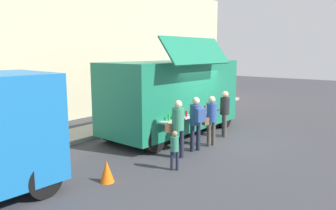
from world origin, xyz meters
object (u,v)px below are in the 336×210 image
at_px(customer_front_ordering, 211,117).
at_px(child_near_queue, 175,147).
at_px(customer_extra_browsing, 225,110).
at_px(trash_bin, 182,103).
at_px(customer_mid_with_backpack, 196,118).
at_px(food_truck_main, 173,95).
at_px(customer_rear_waiting, 177,124).
at_px(traffic_cone_orange, 107,172).

relative_size(customer_front_ordering, child_near_queue, 1.56).
bearing_deg(customer_extra_browsing, trash_bin, -74.81).
distance_m(trash_bin, customer_front_ordering, 6.31).
distance_m(customer_front_ordering, customer_extra_browsing, 1.42).
bearing_deg(customer_mid_with_backpack, customer_front_ordering, -71.81).
bearing_deg(customer_extra_browsing, customer_front_ordering, 61.16).
relative_size(food_truck_main, child_near_queue, 5.39).
distance_m(customer_rear_waiting, customer_extra_browsing, 3.12).
height_order(food_truck_main, traffic_cone_orange, food_truck_main).
xyz_separation_m(food_truck_main, customer_front_ordering, (-0.54, -2.03, -0.54)).
distance_m(trash_bin, customer_rear_waiting, 7.53).
xyz_separation_m(traffic_cone_orange, customer_extra_browsing, (5.71, -0.26, 0.77)).
bearing_deg(customer_rear_waiting, food_truck_main, -0.75).
bearing_deg(food_truck_main, customer_mid_with_backpack, -122.80).
xyz_separation_m(food_truck_main, child_near_queue, (-3.15, -2.41, -0.90)).
height_order(customer_front_ordering, customer_rear_waiting, customer_rear_waiting).
height_order(trash_bin, child_near_queue, child_near_queue).
xyz_separation_m(food_truck_main, trash_bin, (3.99, 2.32, -1.08)).
relative_size(customer_rear_waiting, customer_extra_browsing, 1.02).
distance_m(traffic_cone_orange, customer_rear_waiting, 2.72).
height_order(customer_front_ordering, child_near_queue, customer_front_ordering).
relative_size(traffic_cone_orange, customer_front_ordering, 0.32).
xyz_separation_m(customer_mid_with_backpack, child_near_queue, (-1.80, -0.45, -0.43)).
height_order(traffic_cone_orange, trash_bin, trash_bin).
bearing_deg(customer_front_ordering, child_near_queue, 111.84).
distance_m(traffic_cone_orange, customer_extra_browsing, 5.77).
relative_size(trash_bin, customer_front_ordering, 0.56).
relative_size(customer_front_ordering, customer_rear_waiting, 0.97).
height_order(food_truck_main, child_near_queue, food_truck_main).
bearing_deg(customer_mid_with_backpack, customer_extra_browsing, -62.63).
height_order(traffic_cone_orange, child_near_queue, child_near_queue).
xyz_separation_m(food_truck_main, traffic_cone_orange, (-4.84, -1.56, -1.29)).
distance_m(food_truck_main, trash_bin, 4.74).
relative_size(traffic_cone_orange, customer_extra_browsing, 0.31).
distance_m(customer_rear_waiting, child_near_queue, 1.13).
bearing_deg(trash_bin, customer_mid_with_backpack, -141.35).
xyz_separation_m(customer_mid_with_backpack, customer_rear_waiting, (-0.90, 0.10, -0.03)).
bearing_deg(customer_mid_with_backpack, customer_rear_waiting, 107.31).
height_order(trash_bin, customer_rear_waiting, customer_rear_waiting).
bearing_deg(child_near_queue, customer_front_ordering, -29.53).
relative_size(customer_mid_with_backpack, child_near_queue, 1.61).
bearing_deg(customer_extra_browsing, child_near_queue, 60.64).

